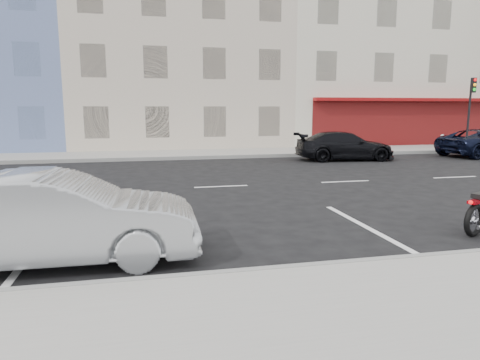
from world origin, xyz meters
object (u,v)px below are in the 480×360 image
at_px(fire_hydrant, 442,141).
at_px(car_far, 345,146).
at_px(traffic_light, 471,104).
at_px(sedan_silver, 55,219).

height_order(fire_hydrant, car_far, car_far).
bearing_deg(traffic_light, car_far, -161.43).
bearing_deg(sedan_silver, fire_hydrant, -49.63).
relative_size(sedan_silver, car_far, 0.96).
bearing_deg(traffic_light, fire_hydrant, 173.64).
distance_m(traffic_light, car_far, 9.62).
height_order(traffic_light, fire_hydrant, traffic_light).
bearing_deg(sedan_silver, traffic_light, -52.24).
xyz_separation_m(fire_hydrant, sedan_silver, (-17.49, -14.25, 0.16)).
relative_size(traffic_light, sedan_silver, 0.91).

